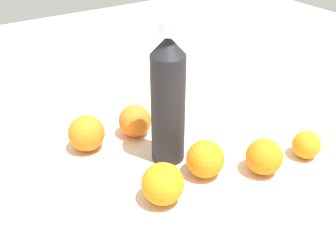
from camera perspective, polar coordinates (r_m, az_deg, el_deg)
ground_plane at (r=0.88m, az=3.89°, el=-4.49°), size 2.40×2.40×0.00m
water_bottle at (r=0.80m, az=-0.00°, el=3.77°), size 0.07×0.07×0.30m
orange_0 at (r=0.74m, az=-0.76°, el=-8.29°), size 0.08×0.08×0.08m
orange_1 at (r=0.94m, az=-4.77°, el=0.76°), size 0.08×0.08×0.08m
orange_2 at (r=0.91m, az=19.22°, el=-2.56°), size 0.06×0.06×0.06m
orange_3 at (r=0.84m, az=13.61°, el=-4.30°), size 0.08×0.08×0.08m
orange_4 at (r=0.81m, az=5.36°, el=-4.73°), size 0.08×0.08×0.08m
orange_5 at (r=0.90m, az=-11.60°, el=-1.02°), size 0.08×0.08×0.08m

